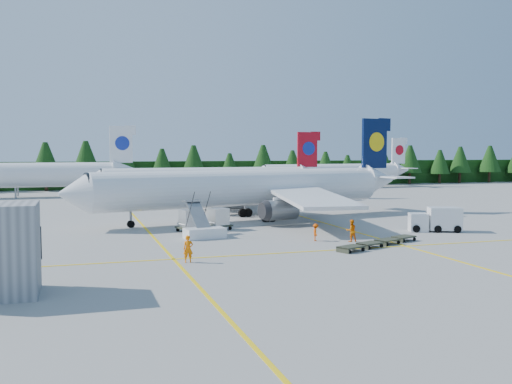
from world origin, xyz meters
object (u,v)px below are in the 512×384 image
object	(u,v)px
airliner_red	(203,180)
service_truck	(435,220)
airstairs	(204,230)
airliner_navy	(240,189)

from	to	relation	value
airliner_red	service_truck	size ratio (longest dim) A/B	7.35
airstairs	service_truck	world-z (taller)	airstairs
airliner_navy	airstairs	distance (m)	14.37
airliner_navy	airstairs	size ratio (longest dim) A/B	7.93
airstairs	airliner_navy	bearing A→B (deg)	51.76
airliner_navy	airstairs	bearing A→B (deg)	-131.70
airliner_navy	service_truck	distance (m)	22.39
airstairs	service_truck	bearing A→B (deg)	-15.22
airliner_navy	service_truck	bearing A→B (deg)	-54.20
airliner_navy	airliner_red	distance (m)	27.82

